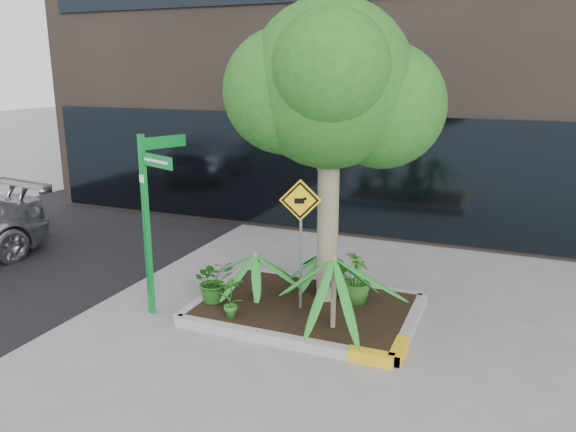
% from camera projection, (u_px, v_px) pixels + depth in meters
% --- Properties ---
extents(ground, '(80.00, 80.00, 0.00)m').
position_uv_depth(ground, '(286.00, 319.00, 8.45)').
color(ground, gray).
rests_on(ground, ground).
extents(planter, '(3.35, 2.36, 0.15)m').
position_uv_depth(planter, '(307.00, 308.00, 8.58)').
color(planter, '#9E9E99').
rests_on(planter, ground).
extents(tree, '(3.13, 2.78, 4.69)m').
position_uv_depth(tree, '(331.00, 85.00, 8.02)').
color(tree, gray).
rests_on(tree, ground).
extents(palm_front, '(1.21, 1.21, 1.35)m').
position_uv_depth(palm_front, '(334.00, 259.00, 7.59)').
color(palm_front, gray).
rests_on(palm_front, ground).
extents(palm_left, '(0.92, 0.92, 1.02)m').
position_uv_depth(palm_left, '(255.00, 255.00, 8.49)').
color(palm_left, gray).
rests_on(palm_left, ground).
extents(palm_back, '(0.76, 0.76, 0.84)m').
position_uv_depth(palm_back, '(324.00, 253.00, 9.00)').
color(palm_back, gray).
rests_on(palm_back, ground).
extents(shrub_a, '(0.87, 0.87, 0.69)m').
position_uv_depth(shrub_a, '(214.00, 280.00, 8.63)').
color(shrub_a, '#1E5518').
rests_on(shrub_a, planter).
extents(shrub_b, '(0.51, 0.51, 0.78)m').
position_uv_depth(shrub_b, '(356.00, 278.00, 8.58)').
color(shrub_b, '#295D1C').
rests_on(shrub_b, planter).
extents(shrub_c, '(0.48, 0.48, 0.65)m').
position_uv_depth(shrub_c, '(231.00, 297.00, 8.06)').
color(shrub_c, '#286B21').
rests_on(shrub_c, planter).
extents(shrub_d, '(0.51, 0.51, 0.66)m').
position_uv_depth(shrub_d, '(339.00, 275.00, 8.88)').
color(shrub_d, '#245518').
rests_on(shrub_d, planter).
extents(street_sign_post, '(0.76, 1.00, 2.75)m').
position_uv_depth(street_sign_post, '(150.00, 206.00, 8.23)').
color(street_sign_post, '#0C8930').
rests_on(street_sign_post, ground).
extents(cattle_sign, '(0.58, 0.23, 1.98)m').
position_uv_depth(cattle_sign, '(300.00, 223.00, 8.10)').
color(cattle_sign, slate).
rests_on(cattle_sign, ground).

